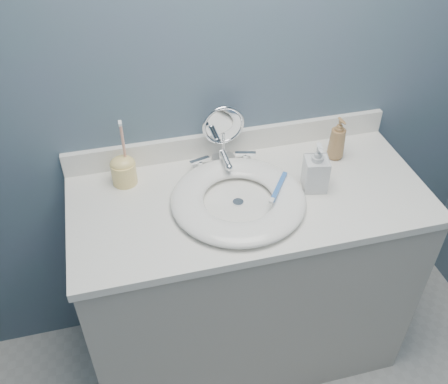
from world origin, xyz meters
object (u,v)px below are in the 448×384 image
object	(u,v)px
soap_bottle_amber	(338,138)
soap_bottle_clear	(316,167)
makeup_mirror	(223,131)

from	to	relation	value
soap_bottle_amber	soap_bottle_clear	bearing A→B (deg)	-138.93
soap_bottle_amber	soap_bottle_clear	xyz separation A→B (m)	(-0.14, -0.15, 0.01)
makeup_mirror	soap_bottle_clear	xyz separation A→B (m)	(0.26, -0.23, -0.04)
makeup_mirror	soap_bottle_clear	distance (m)	0.35
makeup_mirror	soap_bottle_amber	world-z (taller)	makeup_mirror
soap_bottle_amber	soap_bottle_clear	distance (m)	0.21
soap_bottle_amber	soap_bottle_clear	world-z (taller)	soap_bottle_clear
soap_bottle_amber	soap_bottle_clear	size ratio (longest dim) A/B	0.93
makeup_mirror	soap_bottle_clear	world-z (taller)	makeup_mirror
makeup_mirror	soap_bottle_clear	size ratio (longest dim) A/B	1.28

